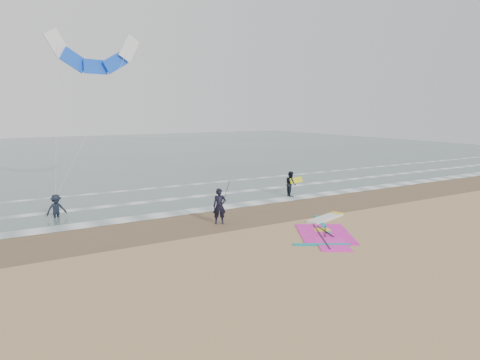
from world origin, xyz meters
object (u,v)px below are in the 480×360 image
person_walking (291,184)px  surf_kite (95,57)px  person_wading (56,203)px  windsurf_rig (326,229)px  person_standing (219,206)px

person_walking → surf_kite: bearing=82.7°
person_walking → person_wading: 14.75m
person_walking → person_wading: person_walking is taller
person_walking → surf_kite: (-11.38, 5.35, 8.26)m
windsurf_rig → person_walking: 8.44m
person_walking → surf_kite: size_ratio=0.18×
person_walking → windsurf_rig: bearing=172.6°
person_wading → surf_kite: bearing=38.6°
person_wading → person_standing: bearing=-47.9°
surf_kite → person_walking: bearing=-25.2°
windsurf_rig → person_walking: size_ratio=3.37×
person_standing → person_walking: person_standing is taller
person_standing → surf_kite: 12.94m
person_standing → person_wading: size_ratio=1.12×
person_standing → surf_kite: (-3.83, 9.25, 8.19)m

